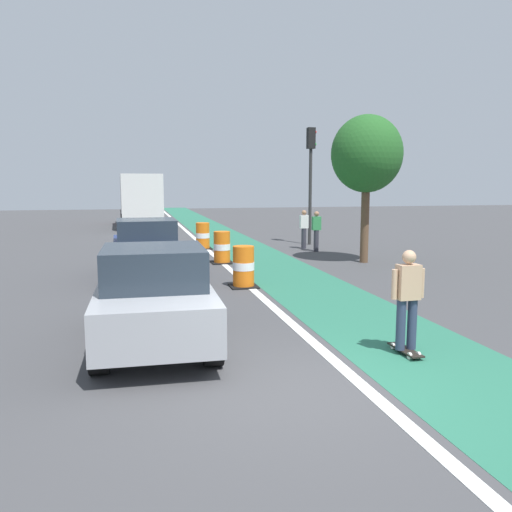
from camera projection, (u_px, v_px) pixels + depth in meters
The scene contains 14 objects.
ground_plane at pixel (296, 388), 7.08m from camera, with size 100.00×100.00×0.00m, color #424244.
bike_lane_strip at pixel (259, 258), 19.19m from camera, with size 2.50×80.00×0.01m, color #286B51.
lane_divider_stripe at pixel (219, 260), 18.85m from camera, with size 0.20×80.00×0.01m, color silver.
skateboarder_on_lane at pixel (407, 299), 8.37m from camera, with size 0.57×0.80×1.69m.
parked_sedan_nearest at pixel (154, 297), 8.85m from camera, with size 1.98×4.13×1.70m.
parked_sedan_second at pixel (146, 249), 15.30m from camera, with size 2.00×4.15×1.70m.
traffic_barrel_front at pixel (244, 267), 13.86m from camera, with size 0.73×0.73×1.09m.
traffic_barrel_mid at pixel (222, 248), 17.97m from camera, with size 0.73×0.73×1.09m.
traffic_barrel_back at pixel (203, 236), 21.85m from camera, with size 0.73×0.73×1.09m.
delivery_truck_down_block at pixel (140, 197), 32.57m from camera, with size 2.52×7.66×3.23m.
traffic_light_corner at pixel (311, 165), 23.02m from camera, with size 0.41×0.32×5.10m.
pedestrian_crossing at pixel (316, 230), 21.00m from camera, with size 0.34×0.20×1.61m.
pedestrian_waiting at pixel (304, 228), 21.85m from camera, with size 0.34×0.20×1.61m.
street_tree_sidewalk at pixel (367, 155), 17.72m from camera, with size 2.40×2.40×5.00m.
Camera 1 is at (-2.07, -6.46, 2.74)m, focal length 36.98 mm.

